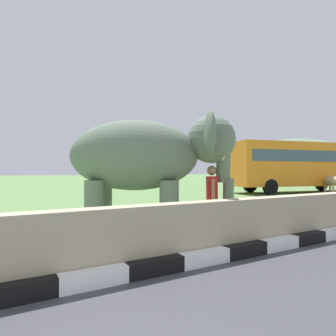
% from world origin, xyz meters
% --- Properties ---
extents(barrier_parapet, '(28.00, 0.36, 1.00)m').
position_xyz_m(barrier_parapet, '(2.00, 3.92, 0.50)').
color(barrier_parapet, tan).
rests_on(barrier_parapet, ground_plane).
extents(elephant, '(3.95, 3.47, 2.88)m').
position_xyz_m(elephant, '(3.04, 6.14, 1.87)').
color(elephant, slate).
rests_on(elephant, ground_plane).
extents(person_handler, '(0.42, 0.60, 1.66)m').
position_xyz_m(person_handler, '(4.34, 5.37, 0.93)').
color(person_handler, navy).
rests_on(person_handler, ground_plane).
extents(bus_orange, '(10.33, 4.65, 3.50)m').
position_xyz_m(bus_orange, '(18.32, 13.08, 2.08)').
color(bus_orange, orange).
rests_on(bus_orange, ground_plane).
extents(cow_near, '(1.25, 1.87, 1.23)m').
position_xyz_m(cow_near, '(18.96, 11.02, 0.87)').
color(cow_near, tan).
rests_on(cow_near, ground_plane).
extents(hill_east, '(32.71, 26.16, 16.78)m').
position_xyz_m(hill_east, '(55.00, 39.57, 0.00)').
color(hill_east, slate).
rests_on(hill_east, ground_plane).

